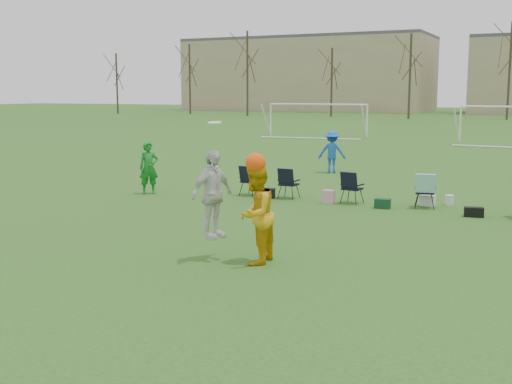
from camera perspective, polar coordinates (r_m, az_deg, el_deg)
The scene contains 7 objects.
ground at distance 12.79m, azimuth -5.78°, elevation -6.21°, with size 260.00×260.00×0.00m, color #27531A.
fielder_green_near at distance 21.25m, azimuth -9.51°, elevation 2.12°, with size 0.63×0.41×1.72m, color #147521.
fielder_blue at distance 26.67m, azimuth 6.77°, elevation 3.57°, with size 1.12×0.64×1.74m, color blue.
center_contest at distance 12.50m, azimuth -1.42°, elevation -1.23°, with size 1.63×1.20×2.76m.
sideline_setup at distance 19.09m, azimuth 11.96°, elevation 0.37°, with size 8.98×1.87×1.88m.
goal_left at distance 47.48m, azimuth 5.51°, elevation 7.19°, with size 7.39×0.76×2.46m.
tree_line at distance 80.61m, azimuth 21.66°, elevation 9.56°, with size 110.28×3.28×11.40m.
Camera 1 is at (6.50, -10.50, 3.33)m, focal length 45.00 mm.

